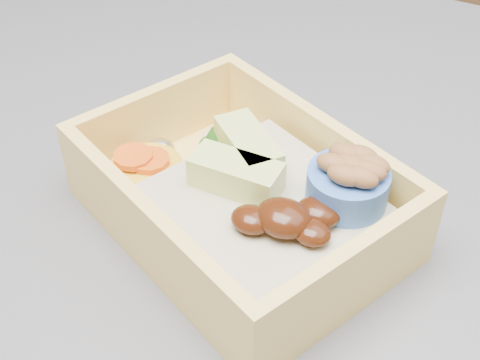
% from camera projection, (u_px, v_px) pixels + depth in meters
% --- Properties ---
extents(bento_box, '(0.24, 0.21, 0.07)m').
position_uv_depth(bento_box, '(250.00, 199.00, 0.41)').
color(bento_box, '#FFD469').
rests_on(bento_box, island).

